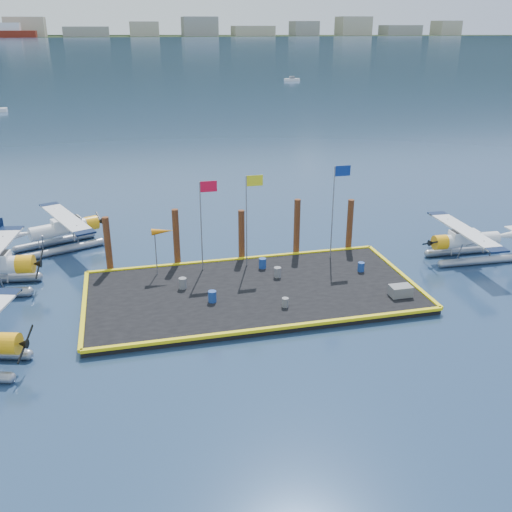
# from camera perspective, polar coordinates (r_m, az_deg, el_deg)

# --- Properties ---
(ground) EXTENTS (4000.00, 4000.00, 0.00)m
(ground) POSITION_cam_1_polar(r_m,az_deg,el_deg) (35.31, -0.37, -3.95)
(ground) COLOR #192A4D
(ground) RESTS_ON ground
(dock) EXTENTS (20.00, 10.00, 0.40)m
(dock) POSITION_cam_1_polar(r_m,az_deg,el_deg) (35.22, -0.37, -3.66)
(dock) COLOR black
(dock) RESTS_ON ground
(dock_bumpers) EXTENTS (20.25, 10.25, 0.18)m
(dock_bumpers) POSITION_cam_1_polar(r_m,az_deg,el_deg) (35.10, -0.37, -3.23)
(dock_bumpers) COLOR yellow
(dock_bumpers) RESTS_ON dock
(far_backdrop) EXTENTS (3050.00, 2050.00, 810.00)m
(far_backdrop) POSITION_cam_1_polar(r_m,az_deg,el_deg) (1785.62, -5.99, 21.77)
(far_backdrop) COLOR black
(far_backdrop) RESTS_ON ground
(seaplane_c) EXTENTS (8.23, 8.70, 3.15)m
(seaplane_c) POSITION_cam_1_polar(r_m,az_deg,el_deg) (44.62, -18.80, 2.41)
(seaplane_c) COLOR gray
(seaplane_c) RESTS_ON ground
(seaplane_d) EXTENTS (7.73, 8.52, 3.03)m
(seaplane_d) POSITION_cam_1_polar(r_m,az_deg,el_deg) (42.81, 20.40, 1.31)
(seaplane_d) COLOR gray
(seaplane_d) RESTS_ON ground
(drum_0) EXTENTS (0.48, 0.48, 0.68)m
(drum_0) POSITION_cam_1_polar(r_m,az_deg,el_deg) (35.45, -7.34, -2.71)
(drum_0) COLOR slate
(drum_0) RESTS_ON dock
(drum_1) EXTENTS (0.39, 0.39, 0.55)m
(drum_1) POSITION_cam_1_polar(r_m,az_deg,el_deg) (32.98, 2.94, -4.66)
(drum_1) COLOR slate
(drum_1) RESTS_ON dock
(drum_2) EXTENTS (0.47, 0.47, 0.66)m
(drum_2) POSITION_cam_1_polar(r_m,az_deg,el_deg) (36.74, 2.16, -1.63)
(drum_2) COLOR slate
(drum_2) RESTS_ON dock
(drum_3) EXTENTS (0.48, 0.48, 0.68)m
(drum_3) POSITION_cam_1_polar(r_m,az_deg,el_deg) (33.58, -4.40, -4.06)
(drum_3) COLOR navy
(drum_3) RESTS_ON dock
(drum_4) EXTENTS (0.43, 0.43, 0.61)m
(drum_4) POSITION_cam_1_polar(r_m,az_deg,el_deg) (38.22, 10.46, -1.08)
(drum_4) COLOR navy
(drum_4) RESTS_ON dock
(drum_5) EXTENTS (0.48, 0.48, 0.68)m
(drum_5) POSITION_cam_1_polar(r_m,az_deg,el_deg) (38.08, 0.65, -0.72)
(drum_5) COLOR navy
(drum_5) RESTS_ON dock
(crate) EXTENTS (1.29, 0.86, 0.64)m
(crate) POSITION_cam_1_polar(r_m,az_deg,el_deg) (35.31, 14.25, -3.39)
(crate) COLOR slate
(crate) RESTS_ON dock
(flagpole_red) EXTENTS (1.14, 0.08, 6.00)m
(flagpole_red) POSITION_cam_1_polar(r_m,az_deg,el_deg) (36.76, -5.24, 4.41)
(flagpole_red) COLOR gray
(flagpole_red) RESTS_ON dock
(flagpole_yellow) EXTENTS (1.14, 0.08, 6.20)m
(flagpole_yellow) POSITION_cam_1_polar(r_m,az_deg,el_deg) (37.25, -0.67, 4.93)
(flagpole_yellow) COLOR gray
(flagpole_yellow) RESTS_ON dock
(flagpole_blue) EXTENTS (1.14, 0.08, 6.50)m
(flagpole_blue) POSITION_cam_1_polar(r_m,az_deg,el_deg) (38.91, 8.01, 5.73)
(flagpole_blue) COLOR gray
(flagpole_blue) RESTS_ON dock
(windsock) EXTENTS (1.40, 0.44, 3.12)m
(windsock) POSITION_cam_1_polar(r_m,az_deg,el_deg) (36.87, -9.38, 2.34)
(windsock) COLOR gray
(windsock) RESTS_ON dock
(piling_0) EXTENTS (0.44, 0.44, 4.00)m
(piling_0) POSITION_cam_1_polar(r_m,az_deg,el_deg) (38.75, -14.58, 0.96)
(piling_0) COLOR #452413
(piling_0) RESTS_ON ground
(piling_1) EXTENTS (0.44, 0.44, 4.20)m
(piling_1) POSITION_cam_1_polar(r_m,az_deg,el_deg) (38.83, -7.97, 1.68)
(piling_1) COLOR #452413
(piling_1) RESTS_ON ground
(piling_2) EXTENTS (0.44, 0.44, 3.80)m
(piling_2) POSITION_cam_1_polar(r_m,az_deg,el_deg) (39.52, -1.45, 1.95)
(piling_2) COLOR #452413
(piling_2) RESTS_ON ground
(piling_3) EXTENTS (0.44, 0.44, 4.30)m
(piling_3) POSITION_cam_1_polar(r_m,az_deg,el_deg) (40.41, 4.10, 2.73)
(piling_3) COLOR #452413
(piling_3) RESTS_ON ground
(piling_4) EXTENTS (0.44, 0.44, 4.00)m
(piling_4) POSITION_cam_1_polar(r_m,az_deg,el_deg) (41.79, 9.34, 2.94)
(piling_4) COLOR #452413
(piling_4) RESTS_ON ground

